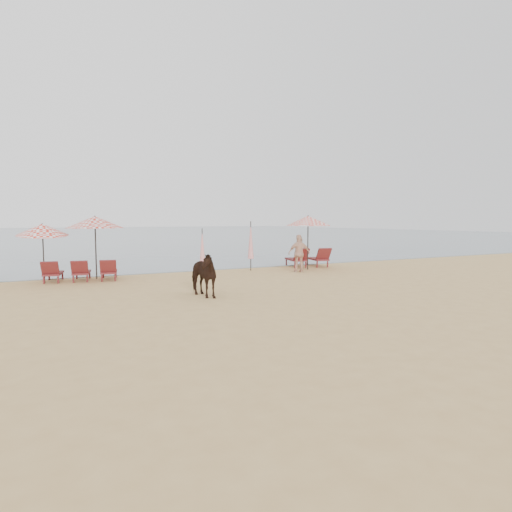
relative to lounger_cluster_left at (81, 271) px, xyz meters
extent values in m
plane|color=tan|center=(6.15, -8.83, -0.43)|extent=(120.00, 120.00, 0.00)
cube|color=#51606B|center=(6.15, 71.17, -0.43)|extent=(160.00, 140.00, 0.06)
cube|color=maroon|center=(-1.02, 0.42, -0.08)|extent=(0.88, 1.47, 0.08)
cube|color=maroon|center=(-1.16, -0.31, 0.19)|extent=(0.71, 0.56, 0.60)
cube|color=maroon|center=(0.04, 0.22, -0.08)|extent=(0.88, 1.47, 0.08)
cube|color=maroon|center=(-0.09, -0.50, 0.19)|extent=(0.71, 0.56, 0.60)
cube|color=maroon|center=(1.10, 0.03, -0.08)|extent=(0.88, 1.47, 0.08)
cube|color=maroon|center=(0.97, -0.70, 0.19)|extent=(0.71, 0.56, 0.60)
cube|color=maroon|center=(10.87, 0.64, -0.03)|extent=(1.07, 1.71, 0.09)
cube|color=maroon|center=(10.68, -0.20, 0.29)|extent=(0.83, 0.67, 0.70)
cube|color=maroon|center=(12.09, 0.36, -0.03)|extent=(1.07, 1.71, 0.09)
cube|color=maroon|center=(11.90, -0.47, 0.29)|extent=(0.83, 0.67, 0.70)
cylinder|color=black|center=(0.65, 0.43, 0.82)|extent=(0.06, 0.06, 2.49)
cone|color=red|center=(0.65, 0.43, 2.01)|extent=(2.38, 2.38, 0.51)
sphere|color=black|center=(0.65, 0.43, 2.24)|extent=(0.09, 0.09, 0.09)
cylinder|color=black|center=(-1.36, 0.34, 0.67)|extent=(0.05, 0.05, 2.19)
cone|color=red|center=(-1.36, 0.34, 1.72)|extent=(1.94, 1.98, 0.66)
sphere|color=black|center=(-1.36, 0.34, 1.92)|extent=(0.08, 0.08, 0.08)
cylinder|color=black|center=(10.73, -0.71, 0.85)|extent=(0.06, 0.06, 2.55)
cone|color=red|center=(10.73, -0.71, 2.06)|extent=(2.26, 2.26, 0.51)
sphere|color=black|center=(10.73, -0.71, 2.29)|extent=(0.09, 0.09, 0.09)
cylinder|color=black|center=(7.91, 0.18, 0.81)|extent=(0.05, 0.05, 2.47)
cone|color=red|center=(7.91, 0.18, 1.10)|extent=(0.30, 0.30, 1.85)
cylinder|color=black|center=(5.24, -0.15, 0.64)|extent=(0.05, 0.05, 2.14)
cone|color=red|center=(5.24, -0.15, 0.90)|extent=(0.26, 0.26, 1.60)
imported|color=black|center=(3.18, -5.61, 0.31)|extent=(1.05, 1.85, 1.48)
imported|color=#DCB189|center=(11.49, 1.29, 0.37)|extent=(0.98, 0.95, 1.59)
imported|color=tan|center=(9.70, -1.49, 0.49)|extent=(1.16, 0.75, 1.83)
camera|label=1|loc=(-1.58, -18.85, 2.10)|focal=30.00mm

